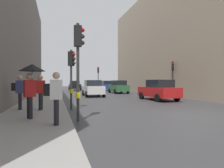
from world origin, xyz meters
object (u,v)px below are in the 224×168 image
object	(u,v)px
car_red_sedan	(159,90)
pedestrian_with_umbrella	(31,76)
traffic_light_near_right	(72,68)
pedestrian_with_grey_backpack	(19,90)
car_white_compact	(93,88)
car_dark_suv	(75,85)
traffic_light_far_median	(98,75)
pedestrian_in_red_jacket	(41,91)
traffic_light_near_left	(78,54)
car_green_estate	(118,87)
traffic_light_mid_street	(173,72)
car_blue_van	(106,86)
pedestrian_with_black_backpack	(55,95)

from	to	relation	value
car_red_sedan	pedestrian_with_umbrella	world-z (taller)	pedestrian_with_umbrella
traffic_light_near_right	pedestrian_with_grey_backpack	world-z (taller)	traffic_light_near_right
traffic_light_near_right	car_white_compact	size ratio (longest dim) A/B	0.82
car_dark_suv	pedestrian_with_grey_backpack	xyz separation A→B (m)	(-5.28, -26.01, 0.29)
traffic_light_far_median	pedestrian_in_red_jacket	distance (m)	20.92
car_red_sedan	traffic_light_far_median	bearing A→B (deg)	97.47
traffic_light_near_left	pedestrian_with_umbrella	bearing A→B (deg)	172.10
car_dark_suv	traffic_light_near_right	bearing A→B (deg)	-95.77
traffic_light_near_left	car_red_sedan	xyz separation A→B (m)	(7.62, 6.88, -1.86)
traffic_light_far_median	traffic_light_near_right	distance (m)	19.44
traffic_light_near_left	car_green_estate	world-z (taller)	traffic_light_near_left
traffic_light_mid_street	car_blue_van	distance (m)	16.96
car_dark_suv	pedestrian_in_red_jacket	world-z (taller)	pedestrian_in_red_jacket
car_white_compact	pedestrian_with_umbrella	world-z (taller)	pedestrian_with_umbrella
car_green_estate	pedestrian_with_grey_backpack	distance (m)	17.78
pedestrian_with_grey_backpack	pedestrian_with_black_backpack	world-z (taller)	same
traffic_light_far_median	pedestrian_in_red_jacket	world-z (taller)	traffic_light_far_median
traffic_light_mid_street	car_red_sedan	world-z (taller)	traffic_light_mid_street
car_blue_van	car_red_sedan	bearing A→B (deg)	-91.00
pedestrian_in_red_jacket	traffic_light_far_median	bearing A→B (deg)	69.67
pedestrian_with_umbrella	pedestrian_with_black_backpack	distance (m)	1.83
traffic_light_near_left	pedestrian_with_grey_backpack	distance (m)	4.31
pedestrian_with_umbrella	pedestrian_in_red_jacket	distance (m)	2.44
car_green_estate	pedestrian_in_red_jacket	bearing A→B (deg)	-121.38
car_dark_suv	car_red_sedan	xyz separation A→B (m)	(5.05, -22.10, 0.00)
car_blue_van	pedestrian_with_black_backpack	xyz separation A→B (m)	(-8.87, -27.04, 0.29)
car_blue_van	car_dark_suv	distance (m)	6.22
traffic_light_near_left	car_white_compact	xyz separation A→B (m)	(3.03, 12.90, -1.86)
car_dark_suv	car_red_sedan	world-z (taller)	same
traffic_light_near_left	traffic_light_near_right	xyz separation A→B (m)	(-0.00, 3.52, -0.35)
traffic_light_near_left	car_red_sedan	world-z (taller)	traffic_light_near_left
pedestrian_with_grey_backpack	car_white_compact	bearing A→B (deg)	60.00
traffic_light_mid_street	car_blue_van	world-z (taller)	traffic_light_mid_street
car_white_compact	car_red_sedan	bearing A→B (deg)	-52.70
traffic_light_near_right	car_red_sedan	bearing A→B (deg)	23.80
traffic_light_near_right	pedestrian_in_red_jacket	distance (m)	2.26
traffic_light_mid_street	traffic_light_near_right	xyz separation A→B (m)	(-10.54, -5.64, -0.16)
pedestrian_with_grey_backpack	pedestrian_with_black_backpack	size ratio (longest dim) A/B	1.00
traffic_light_near_left	car_blue_van	size ratio (longest dim) A/B	0.94
pedestrian_with_umbrella	car_green_estate	bearing A→B (deg)	61.71
pedestrian_with_black_backpack	car_blue_van	bearing A→B (deg)	71.85
traffic_light_mid_street	pedestrian_with_grey_backpack	size ratio (longest dim) A/B	2.08
traffic_light_near_left	pedestrian_in_red_jacket	world-z (taller)	traffic_light_near_left
traffic_light_near_left	traffic_light_mid_street	xyz separation A→B (m)	(10.54, 9.16, -0.19)
traffic_light_mid_street	car_dark_suv	world-z (taller)	traffic_light_mid_street
car_red_sedan	pedestrian_with_grey_backpack	world-z (taller)	pedestrian_with_grey_backpack
traffic_light_mid_street	pedestrian_with_umbrella	xyz separation A→B (m)	(-12.35, -8.91, -0.71)
traffic_light_mid_street	car_white_compact	size ratio (longest dim) A/B	0.87
traffic_light_far_median	pedestrian_with_black_backpack	size ratio (longest dim) A/B	2.24
traffic_light_near_right	traffic_light_near_left	bearing A→B (deg)	-89.96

